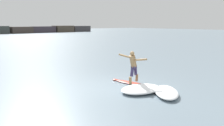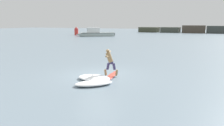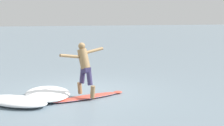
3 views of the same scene
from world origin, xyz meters
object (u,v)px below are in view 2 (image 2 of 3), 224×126
surfer (110,60)px  fishing_boat_near_jetty (96,33)px  channel_marker_buoy (76,31)px  surfboard (111,76)px

surfer → fishing_boat_near_jetty: fishing_boat_near_jetty is taller
channel_marker_buoy → surfer: bearing=-54.8°
fishing_boat_near_jetty → channel_marker_buoy: size_ratio=3.92×
surfer → channel_marker_buoy: 44.77m
surfboard → fishing_boat_near_jetty: bearing=119.0°
surfer → channel_marker_buoy: bearing=125.2°
channel_marker_buoy → surfboard: bearing=-54.7°
surfboard → fishing_boat_near_jetty: size_ratio=0.29×
fishing_boat_near_jetty → surfboard: bearing=-61.0°
fishing_boat_near_jetty → channel_marker_buoy: (-6.69, 2.00, 0.26)m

